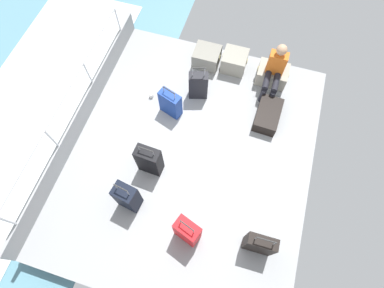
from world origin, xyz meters
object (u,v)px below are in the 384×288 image
(paper_cup, at_px, (151,95))
(suitcase_2, at_px, (127,197))
(suitcase_4, at_px, (149,160))
(cargo_crate_2, at_px, (272,74))
(suitcase_1, at_px, (268,115))
(suitcase_5, at_px, (259,244))
(cargo_crate_0, at_px, (207,57))
(suitcase_3, at_px, (187,231))
(cargo_crate_1, at_px, (234,61))
(suitcase_0, at_px, (198,86))
(suitcase_6, at_px, (170,103))
(passenger_seated, at_px, (275,70))

(paper_cup, bearing_deg, suitcase_2, -79.15)
(suitcase_4, bearing_deg, cargo_crate_2, 56.58)
(suitcase_4, bearing_deg, suitcase_1, 42.10)
(paper_cup, bearing_deg, suitcase_5, -40.32)
(cargo_crate_0, distance_m, suitcase_3, 3.61)
(cargo_crate_1, relative_size, cargo_crate_2, 0.82)
(suitcase_0, relative_size, suitcase_2, 0.97)
(suitcase_6, bearing_deg, cargo_crate_0, 76.24)
(cargo_crate_0, bearing_deg, suitcase_4, -96.50)
(suitcase_5, xyz_separation_m, suitcase_6, (-2.14, 2.03, -0.04))
(suitcase_0, xyz_separation_m, suitcase_1, (1.44, -0.13, -0.19))
(suitcase_0, bearing_deg, cargo_crate_1, 59.92)
(suitcase_2, relative_size, suitcase_3, 1.01)
(cargo_crate_2, bearing_deg, suitcase_3, -101.47)
(suitcase_1, relative_size, suitcase_6, 1.02)
(cargo_crate_2, xyz_separation_m, suitcase_4, (-1.69, -2.56, 0.18))
(suitcase_4, distance_m, suitcase_5, 2.24)
(cargo_crate_0, height_order, suitcase_1, cargo_crate_0)
(suitcase_1, bearing_deg, cargo_crate_1, 131.77)
(suitcase_1, xyz_separation_m, suitcase_6, (-1.84, -0.39, 0.16))
(passenger_seated, height_order, suitcase_5, passenger_seated)
(suitcase_5, bearing_deg, passenger_seated, 97.27)
(suitcase_5, xyz_separation_m, paper_cup, (-2.63, 2.23, -0.28))
(cargo_crate_0, xyz_separation_m, suitcase_2, (-0.42, -3.30, 0.16))
(suitcase_2, distance_m, suitcase_6, 1.94)
(cargo_crate_1, relative_size, suitcase_2, 0.59)
(cargo_crate_1, bearing_deg, suitcase_0, -120.08)
(suitcase_0, bearing_deg, suitcase_6, -127.03)
(suitcase_5, distance_m, suitcase_6, 2.94)
(suitcase_1, distance_m, suitcase_4, 2.43)
(cargo_crate_2, bearing_deg, passenger_seated, -90.00)
(cargo_crate_1, height_order, paper_cup, cargo_crate_1)
(suitcase_3, bearing_deg, suitcase_1, 72.34)
(suitcase_2, xyz_separation_m, suitcase_5, (2.22, -0.09, -0.02))
(suitcase_5, bearing_deg, suitcase_1, 97.09)
(cargo_crate_1, relative_size, suitcase_3, 0.59)
(passenger_seated, relative_size, suitcase_3, 1.18)
(cargo_crate_1, relative_size, suitcase_0, 0.61)
(cargo_crate_2, relative_size, suitcase_0, 0.74)
(cargo_crate_1, xyz_separation_m, passenger_seated, (0.82, -0.27, 0.34))
(suitcase_5, bearing_deg, suitcase_4, 159.27)
(cargo_crate_0, xyz_separation_m, suitcase_1, (1.50, -0.97, -0.05))
(suitcase_1, bearing_deg, paper_cup, -175.44)
(suitcase_1, bearing_deg, suitcase_4, -137.90)
(passenger_seated, distance_m, suitcase_1, 0.87)
(suitcase_0, xyz_separation_m, suitcase_6, (-0.39, -0.52, -0.03))
(cargo_crate_1, distance_m, suitcase_0, 1.05)
(suitcase_2, bearing_deg, cargo_crate_1, 73.44)
(passenger_seated, relative_size, suitcase_4, 1.23)
(passenger_seated, height_order, suitcase_6, passenger_seated)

